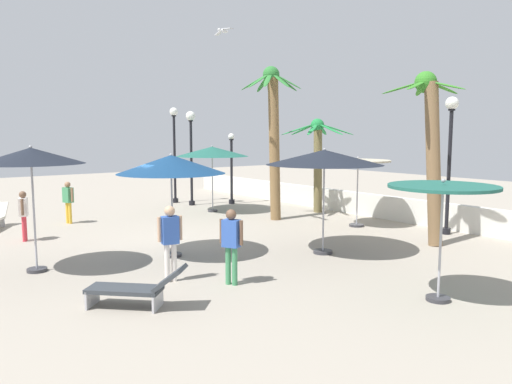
{
  "coord_description": "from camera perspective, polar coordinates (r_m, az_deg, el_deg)",
  "views": [
    {
      "loc": [
        12.55,
        -6.44,
        3.28
      ],
      "look_at": [
        0.0,
        3.12,
        1.4
      ],
      "focal_mm": 34.31,
      "sensor_mm": 36.0,
      "label": 1
    }
  ],
  "objects": [
    {
      "name": "boundary_wall",
      "position": [
        20.02,
        13.3,
        -1.51
      ],
      "size": [
        25.2,
        0.3,
        0.9
      ],
      "primitive_type": "cube",
      "color": "silver",
      "rests_on": "ground_plane"
    },
    {
      "name": "guest_3",
      "position": [
        11.0,
        -9.98,
        -5.05
      ],
      "size": [
        0.31,
        0.55,
        1.71
      ],
      "color": "silver",
      "rests_on": "ground_plane"
    },
    {
      "name": "patio_umbrella_5",
      "position": [
        20.58,
        -5.14,
        4.7
      ],
      "size": [
        3.05,
        3.05,
        2.8
      ],
      "color": "#333338",
      "rests_on": "ground_plane"
    },
    {
      "name": "guest_2",
      "position": [
        10.64,
        -2.9,
        -5.53
      ],
      "size": [
        0.5,
        0.38,
        1.67
      ],
      "color": "#3F8C59",
      "rests_on": "ground_plane"
    },
    {
      "name": "seagull_0",
      "position": [
        17.17,
        -3.83,
        18.26
      ],
      "size": [
        1.27,
        0.4,
        0.14
      ],
      "color": "white"
    },
    {
      "name": "lamp_post_2",
      "position": [
        22.93,
        -2.87,
        3.0
      ],
      "size": [
        0.29,
        0.29,
        3.31
      ],
      "color": "black",
      "rests_on": "ground_plane"
    },
    {
      "name": "palm_tree_3",
      "position": [
        18.7,
        2.03,
        7.64
      ],
      "size": [
        2.36,
        2.36,
        5.82
      ],
      "color": "brown",
      "rests_on": "ground_plane"
    },
    {
      "name": "patio_umbrella_0",
      "position": [
        13.35,
        7.97,
        3.96
      ],
      "size": [
        3.18,
        3.18,
        2.9
      ],
      "color": "#333338",
      "rests_on": "ground_plane"
    },
    {
      "name": "patio_umbrella_1",
      "position": [
        13.07,
        -9.86,
        3.15
      ],
      "size": [
        2.86,
        2.86,
        2.77
      ],
      "color": "#333338",
      "rests_on": "ground_plane"
    },
    {
      "name": "guest_1",
      "position": [
        16.56,
        -25.47,
        -2.03
      ],
      "size": [
        0.53,
        0.34,
        1.55
      ],
      "color": "#D8333F",
      "rests_on": "ground_plane"
    },
    {
      "name": "lamp_post_3",
      "position": [
        23.55,
        -9.5,
        5.65
      ],
      "size": [
        0.39,
        0.39,
        4.51
      ],
      "color": "black",
      "rests_on": "ground_plane"
    },
    {
      "name": "palm_tree_0",
      "position": [
        20.57,
        7.2,
        4.58
      ],
      "size": [
        3.04,
        2.69,
        3.91
      ],
      "color": "brown",
      "rests_on": "ground_plane"
    },
    {
      "name": "patio_umbrella_4",
      "position": [
        17.56,
        11.8,
        3.02
      ],
      "size": [
        2.26,
        2.26,
        2.49
      ],
      "color": "#333338",
      "rests_on": "ground_plane"
    },
    {
      "name": "ground_plane",
      "position": [
        14.48,
        -9.93,
        -6.4
      ],
      "size": [
        56.0,
        56.0,
        0.0
      ],
      "primitive_type": "plane",
      "color": "#9E9384"
    },
    {
      "name": "lamp_post_1",
      "position": [
        17.0,
        21.69,
        5.19
      ],
      "size": [
        0.42,
        0.42,
        4.46
      ],
      "color": "black",
      "rests_on": "ground_plane"
    },
    {
      "name": "patio_umbrella_3",
      "position": [
        12.57,
        -24.77,
        3.75
      ],
      "size": [
        2.44,
        2.44,
        3.01
      ],
      "color": "#333338",
      "rests_on": "ground_plane"
    },
    {
      "name": "lounge_chair_0",
      "position": [
        9.66,
        -13.75,
        -10.77
      ],
      "size": [
        1.72,
        1.72,
        0.84
      ],
      "color": "#B7B7BC",
      "rests_on": "ground_plane"
    },
    {
      "name": "patio_umbrella_2",
      "position": [
        10.08,
        20.94,
        -0.32
      ],
      "size": [
        2.08,
        2.08,
        2.42
      ],
      "color": "#333338",
      "rests_on": "ground_plane"
    },
    {
      "name": "guest_0",
      "position": [
        19.17,
        -21.06,
        -0.71
      ],
      "size": [
        0.54,
        0.34,
        1.54
      ],
      "color": "gold",
      "rests_on": "ground_plane"
    },
    {
      "name": "lamp_post_0",
      "position": [
        22.6,
        -7.59,
        5.83
      ],
      "size": [
        0.44,
        0.44,
        4.3
      ],
      "color": "black",
      "rests_on": "ground_plane"
    },
    {
      "name": "palm_tree_1",
      "position": [
        15.27,
        19.72,
        5.79
      ],
      "size": [
        2.46,
        2.53,
        5.11
      ],
      "color": "brown",
      "rests_on": "ground_plane"
    }
  ]
}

